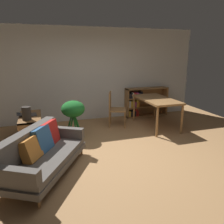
# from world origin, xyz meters

# --- Properties ---
(ground_plane) EXTENTS (8.16, 8.16, 0.00)m
(ground_plane) POSITION_xyz_m (0.00, 0.00, 0.00)
(ground_plane) COLOR #A87A4C
(back_wall_panel) EXTENTS (6.80, 0.10, 2.70)m
(back_wall_panel) POSITION_xyz_m (0.00, 2.70, 1.35)
(back_wall_panel) COLOR silver
(back_wall_panel) RESTS_ON ground_plane
(fabric_couch) EXTENTS (1.59, 1.96, 0.76)m
(fabric_couch) POSITION_xyz_m (-1.46, -0.23, 0.37)
(fabric_couch) COLOR olive
(fabric_couch) RESTS_ON ground_plane
(media_console) EXTENTS (0.47, 1.10, 0.60)m
(media_console) POSITION_xyz_m (-1.65, 1.33, 0.29)
(media_console) COLOR brown
(media_console) RESTS_ON ground_plane
(open_laptop) EXTENTS (0.45, 0.32, 0.06)m
(open_laptop) POSITION_xyz_m (-1.69, 1.40, 0.62)
(open_laptop) COLOR #333338
(open_laptop) RESTS_ON media_console
(desk_speaker) EXTENTS (0.19, 0.19, 0.28)m
(desk_speaker) POSITION_xyz_m (-1.70, 1.02, 0.74)
(desk_speaker) COLOR #2D2823
(desk_speaker) RESTS_ON media_console
(potted_floor_plant) EXTENTS (0.55, 0.55, 0.91)m
(potted_floor_plant) POSITION_xyz_m (-0.68, 1.23, 0.64)
(potted_floor_plant) COLOR #333338
(potted_floor_plant) RESTS_ON ground_plane
(dining_table) EXTENTS (0.79, 1.49, 0.79)m
(dining_table) POSITION_xyz_m (1.58, 1.36, 0.71)
(dining_table) COLOR olive
(dining_table) RESTS_ON ground_plane
(dining_chair_near) EXTENTS (0.59, 0.59, 0.96)m
(dining_chair_near) POSITION_xyz_m (0.53, 1.78, 0.54)
(dining_chair_near) COLOR olive
(dining_chair_near) RESTS_ON ground_plane
(bookshelf) EXTENTS (1.39, 0.31, 0.91)m
(bookshelf) POSITION_xyz_m (1.73, 2.52, 0.45)
(bookshelf) COLOR olive
(bookshelf) RESTS_ON ground_plane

